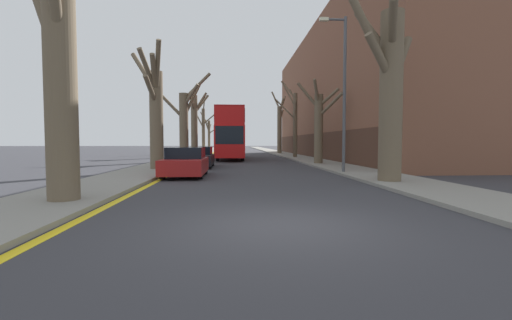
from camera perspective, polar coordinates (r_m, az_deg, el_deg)
ground_plane at (r=6.84m, az=3.92°, el=-10.75°), size 300.00×300.00×0.00m
sidewalk_left at (r=56.82m, az=-8.52°, el=1.35°), size 2.92×120.00×0.12m
sidewalk_right at (r=57.00m, az=3.09°, el=1.39°), size 2.92×120.00×0.12m
building_facade_right at (r=39.61m, az=15.99°, el=10.38°), size 10.08×42.04×13.65m
kerb_line_stripe at (r=56.71m, az=-6.87°, el=1.31°), size 0.24×120.00×0.01m
street_tree_left_0 at (r=10.40m, az=-29.82°, el=11.78°), size 1.73×2.95×6.99m
street_tree_left_1 at (r=20.34m, az=-16.45°, el=7.83°), size 2.47×3.24×7.02m
street_tree_left_2 at (r=30.16m, az=-11.81°, el=6.35°), size 4.59×2.03×7.76m
street_tree_left_3 at (r=39.55m, az=-10.16°, el=6.33°), size 2.10×3.65×7.91m
street_tree_left_4 at (r=49.34m, az=-8.73°, el=5.11°), size 2.96×1.37×8.36m
street_tree_left_5 at (r=58.63m, az=-7.84°, el=4.35°), size 3.80×3.33×6.70m
street_tree_right_0 at (r=14.46m, az=21.33°, el=11.04°), size 2.98×2.83×7.05m
street_tree_right_1 at (r=25.13m, az=10.44°, el=5.87°), size 3.01×1.89×6.04m
street_tree_right_2 at (r=35.75m, az=6.36°, el=6.59°), size 2.27×3.30×8.16m
street_tree_right_3 at (r=47.93m, az=3.96°, el=5.66°), size 2.27×2.37×8.78m
double_decker_bus at (r=33.28m, az=-4.30°, el=4.68°), size 2.53×11.68×4.64m
parked_car_0 at (r=16.57m, az=-11.66°, el=-0.43°), size 1.88×3.99×1.39m
parked_car_1 at (r=22.53m, az=-9.52°, el=0.43°), size 1.82×4.11×1.34m
lamp_post at (r=18.33m, az=14.24°, el=11.71°), size 1.40×0.20×7.95m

